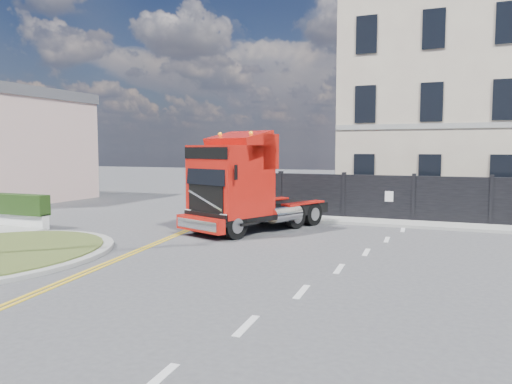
% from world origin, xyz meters
% --- Properties ---
extents(ground, '(120.00, 120.00, 0.00)m').
position_xyz_m(ground, '(0.00, 0.00, 0.00)').
color(ground, '#424244').
rests_on(ground, ground).
extents(seaside_bldg_pink, '(8.00, 8.00, 6.00)m').
position_xyz_m(seaside_bldg_pink, '(-20.00, 9.00, 3.00)').
color(seaside_bldg_pink, '#D0AAA2').
rests_on(seaside_bldg_pink, ground).
extents(hoarding_fence, '(18.80, 0.25, 2.00)m').
position_xyz_m(hoarding_fence, '(6.55, 9.00, 1.00)').
color(hoarding_fence, black).
rests_on(hoarding_fence, ground).
extents(georgian_building, '(12.30, 10.30, 12.80)m').
position_xyz_m(georgian_building, '(6.00, 16.50, 5.77)').
color(georgian_building, beige).
rests_on(georgian_building, ground).
extents(pavement_far, '(20.00, 1.60, 0.12)m').
position_xyz_m(pavement_far, '(6.00, 8.10, 0.06)').
color(pavement_far, gray).
rests_on(pavement_far, ground).
extents(truck, '(4.41, 6.56, 3.69)m').
position_xyz_m(truck, '(-1.83, 4.10, 1.65)').
color(truck, black).
rests_on(truck, ground).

